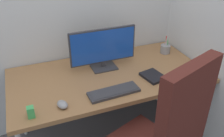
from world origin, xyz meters
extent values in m
plane|color=#4C4C51|center=(0.00, 0.00, 0.00)|extent=(8.00, 8.00, 0.00)
cube|color=#996B42|center=(0.00, 0.00, 0.72)|extent=(1.64, 0.82, 0.04)
cylinder|color=silver|center=(0.77, -0.36, 0.35)|extent=(0.04, 0.04, 0.70)
cylinder|color=silver|center=(-0.77, 0.36, 0.35)|extent=(0.04, 0.04, 0.70)
cylinder|color=silver|center=(0.77, 0.36, 0.35)|extent=(0.04, 0.04, 0.70)
cube|color=#4C1E19|center=(0.10, -0.88, 0.90)|extent=(0.41, 0.21, 0.75)
cube|color=#333338|center=(0.00, 0.12, 0.75)|extent=(0.21, 0.17, 0.01)
cube|color=#333338|center=(0.00, 0.13, 0.78)|extent=(0.04, 0.02, 0.05)
cube|color=#333338|center=(0.00, 0.13, 0.95)|extent=(0.58, 0.02, 0.30)
cube|color=#1947B2|center=(0.00, 0.12, 0.95)|extent=(0.56, 0.01, 0.28)
cube|color=#333338|center=(-0.06, -0.27, 0.75)|extent=(0.39, 0.15, 0.02)
cube|color=#333338|center=(-0.06, -0.27, 0.76)|extent=(0.36, 0.12, 0.00)
ellipsoid|color=gray|center=(-0.45, -0.29, 0.76)|extent=(0.09, 0.11, 0.04)
cylinder|color=gray|center=(0.66, 0.18, 0.78)|extent=(0.09, 0.09, 0.08)
cylinder|color=silver|center=(0.65, 0.18, 0.85)|extent=(0.02, 0.01, 0.14)
cylinder|color=silver|center=(0.67, 0.18, 0.85)|extent=(0.02, 0.01, 0.14)
torus|color=orange|center=(0.66, 0.18, 0.79)|extent=(0.03, 0.04, 0.01)
cylinder|color=red|center=(0.67, 0.19, 0.84)|extent=(0.02, 0.02, 0.14)
cylinder|color=#3FAD59|center=(0.68, 0.17, 0.83)|extent=(0.02, 0.02, 0.13)
cube|color=black|center=(0.32, -0.18, 0.75)|extent=(0.19, 0.22, 0.02)
cube|color=#3FAD59|center=(-0.66, -0.32, 0.78)|extent=(0.05, 0.05, 0.08)
camera|label=1|loc=(-0.62, -1.66, 1.82)|focal=39.30mm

